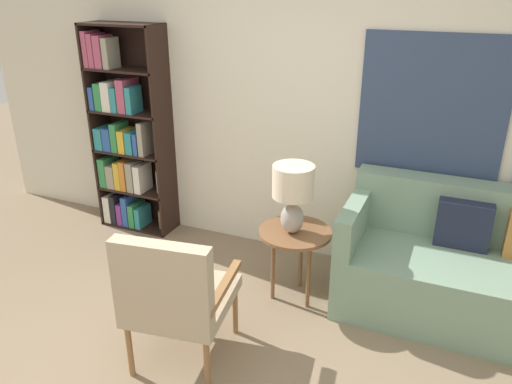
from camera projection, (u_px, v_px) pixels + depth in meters
name	position (u px, v px, depth m)	size (l,w,h in m)	color
wall_back	(311.00, 98.00, 3.90)	(6.40, 0.08, 2.70)	silver
bookshelf	(126.00, 140.00, 4.54)	(0.71, 0.30, 1.87)	black
armchair	(174.00, 293.00, 2.89)	(0.65, 0.69, 0.93)	olive
couch	(491.00, 275.00, 3.40)	(2.01, 0.82, 0.89)	gray
side_table	(295.00, 238.00, 3.57)	(0.52, 0.52, 0.56)	brown
table_lamp	(293.00, 190.00, 3.40)	(0.29, 0.29, 0.50)	#A59E93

